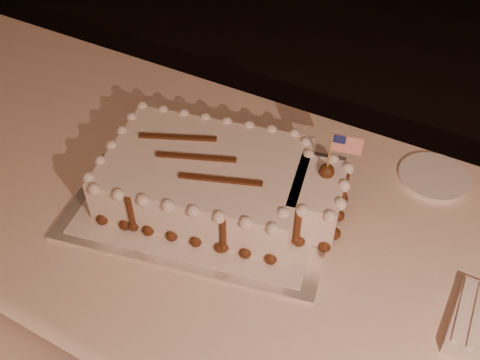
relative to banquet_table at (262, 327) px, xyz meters
The scene contains 5 objects.
banquet_table is the anchor object (origin of this frame).
cake_board 0.41m from the banquet_table, behind, with size 0.54×0.40×0.01m, color white.
doily 0.41m from the banquet_table, behind, with size 0.48×0.37×0.00m, color white.
sheet_cake 0.45m from the banquet_table, 168.65° to the left, with size 0.53×0.36×0.20m.
side_plate 0.55m from the banquet_table, 50.35° to the left, with size 0.15×0.15×0.01m, color white.
Camera 1 is at (0.29, -0.04, 1.57)m, focal length 40.00 mm.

